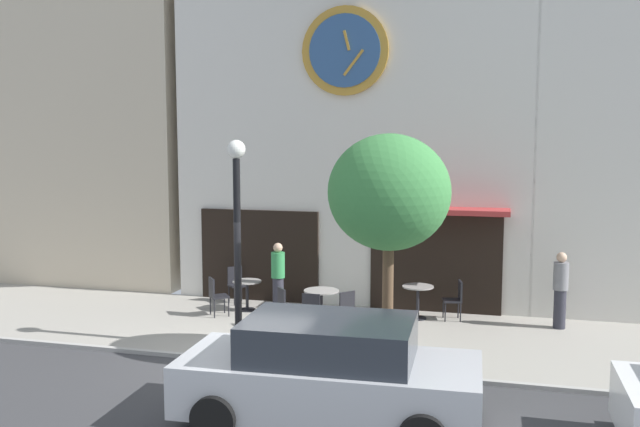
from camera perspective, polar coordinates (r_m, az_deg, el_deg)
The scene contains 17 objects.
ground_plane at distance 12.96m, azimuth -7.24°, elevation -12.46°, with size 29.16×9.89×0.13m.
clock_building at distance 18.01m, azimuth 3.03°, elevation 11.52°, with size 8.81×3.89×11.14m.
neighbor_building_left at distance 21.56m, azimuth -18.04°, elevation 13.07°, with size 6.24×3.55×13.53m.
street_lamp at distance 13.51m, azimuth -6.82°, elevation -2.49°, with size 0.36×0.36×4.08m.
street_tree at distance 12.29m, azimuth 5.70°, elevation 1.65°, with size 2.19×1.97×4.20m.
cafe_table_near_door at distance 16.68m, azimuth -6.03°, elevation -6.26°, with size 0.69×0.69×0.72m.
cafe_table_leftmost at distance 15.42m, azimuth 0.11°, elevation -7.05°, with size 0.78×0.78×0.76m.
cafe_table_center_left at distance 15.99m, azimuth 8.06°, elevation -6.70°, with size 0.71×0.71×0.76m.
cafe_chair_outer at distance 17.46m, azimuth -6.90°, elevation -5.60°, with size 0.57×0.57×0.90m.
cafe_chair_left_end at distance 15.06m, azimuth -2.84°, elevation -7.52°, with size 0.56×0.56×0.90m.
cafe_chair_under_awning at distance 16.04m, azimuth 11.12°, elevation -6.77°, with size 0.47×0.47×0.90m.
cafe_chair_right_end at distance 16.26m, azimuth -8.58°, elevation -6.53°, with size 0.56×0.56×0.90m.
cafe_chair_by_entrance at distance 14.78m, azimuth 2.03°, elevation -7.79°, with size 0.56×0.56×0.90m.
cafe_chair_facing_street at distance 14.60m, azimuth -0.65°, elevation -7.97°, with size 0.40×0.40×0.90m.
pedestrian_grey at distance 15.88m, azimuth 19.19°, elevation -5.91°, with size 0.33×0.33×1.67m.
pedestrian_green at distance 16.29m, azimuth -3.48°, elevation -5.25°, with size 0.34×0.34×1.67m.
parked_car_silver at distance 10.23m, azimuth 0.75°, elevation -12.98°, with size 4.36×2.14×1.55m.
Camera 1 is at (4.64, -11.54, 4.17)m, focal length 38.85 mm.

